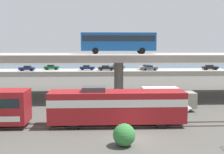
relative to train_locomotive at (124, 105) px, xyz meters
The scene contains 18 objects.
ground_plane 4.59m from the train_locomotive, 82.49° to the right, with size 260.00×260.00×0.00m, color #4C4944.
rail_strip_near 2.32m from the train_locomotive, 54.77° to the right, with size 110.00×0.12×0.12m, color #59544C.
rail_strip_far 2.32m from the train_locomotive, 54.77° to the left, with size 110.00×0.12×0.12m, color #59544C.
train_locomotive is the anchor object (origin of this frame).
highway_overpass 16.57m from the train_locomotive, 88.11° to the left, with size 96.00×12.85×7.09m.
transit_bus_on_overpass 17.82m from the train_locomotive, 88.25° to the left, with size 12.00×2.68×3.40m.
service_truck_east 8.81m from the train_locomotive, 45.61° to the left, with size 6.80×2.46×3.04m.
pier_parking_lot 51.03m from the train_locomotive, 89.41° to the left, with size 68.66×10.00×1.37m, color #9E998E.
parked_car_0 57.64m from the train_locomotive, 59.33° to the left, with size 4.39×1.83×1.50m.
parked_car_1 50.59m from the train_locomotive, 97.26° to the left, with size 4.18×1.84×1.50m.
parked_car_2 54.75m from the train_locomotive, 107.99° to the left, with size 4.22×1.98×1.50m.
parked_car_3 52.35m from the train_locomotive, 78.10° to the left, with size 4.03×1.85×1.50m.
parked_car_4 53.04m from the train_locomotive, 87.41° to the left, with size 4.52×1.98×1.50m.
parked_car_5 48.81m from the train_locomotive, 91.10° to the left, with size 4.61×1.82×1.50m.
parked_car_6 49.92m from the train_locomotive, 76.71° to the left, with size 4.43×1.86×1.50m.
parked_car_7 53.83m from the train_locomotive, 115.43° to the left, with size 4.25×1.86×1.50m.
harbor_water 74.03m from the train_locomotive, 89.59° to the left, with size 140.00×36.00×0.01m, color #2D5170.
shrub_right 6.07m from the train_locomotive, 94.18° to the right, with size 1.91×1.91×1.91m, color #307335.
Camera 1 is at (-2.88, -23.89, 8.41)m, focal length 43.44 mm.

